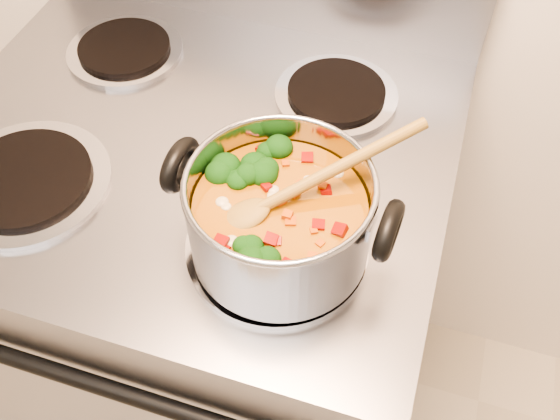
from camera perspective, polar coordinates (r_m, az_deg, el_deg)
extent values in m
cube|color=gray|center=(1.31, -5.89, -7.74)|extent=(0.78, 0.68, 0.92)
cylinder|color=black|center=(0.88, -16.37, -15.10)|extent=(0.66, 0.02, 0.02)
cylinder|color=#A5A5AD|center=(0.94, -22.16, 2.41)|extent=(0.24, 0.24, 0.01)
cylinder|color=black|center=(0.94, -22.31, 2.73)|extent=(0.18, 0.18, 0.01)
cylinder|color=#A5A5AD|center=(0.81, -0.29, -3.40)|extent=(0.24, 0.24, 0.01)
cylinder|color=black|center=(0.80, -0.29, -3.07)|extent=(0.18, 0.18, 0.01)
cylinder|color=#A5A5AD|center=(1.12, -13.99, 13.92)|extent=(0.19, 0.19, 0.01)
cylinder|color=black|center=(1.12, -14.07, 14.24)|extent=(0.15, 0.15, 0.01)
cylinder|color=#A5A5AD|center=(1.01, 5.15, 10.42)|extent=(0.19, 0.19, 0.01)
cylinder|color=black|center=(1.00, 5.18, 10.77)|extent=(0.15, 0.15, 0.01)
cylinder|color=#9899A0|center=(0.74, 0.00, -0.59)|extent=(0.22, 0.22, 0.12)
torus|color=#9899A0|center=(0.70, 0.00, 2.41)|extent=(0.22, 0.22, 0.01)
cylinder|color=#92530D|center=(0.76, 0.00, -1.41)|extent=(0.21, 0.21, 0.08)
torus|color=black|center=(0.75, -9.12, 4.08)|extent=(0.03, 0.08, 0.08)
torus|color=black|center=(0.69, 9.90, -1.85)|extent=(0.03, 0.08, 0.08)
ellipsoid|color=black|center=(0.72, -0.86, 0.32)|extent=(0.04, 0.04, 0.03)
ellipsoid|color=black|center=(0.68, 1.96, -4.13)|extent=(0.04, 0.04, 0.03)
ellipsoid|color=black|center=(0.72, -6.37, 0.05)|extent=(0.04, 0.04, 0.03)
ellipsoid|color=black|center=(0.76, -4.09, 3.64)|extent=(0.04, 0.04, 0.03)
ellipsoid|color=black|center=(0.69, -5.13, -3.66)|extent=(0.04, 0.04, 0.03)
ellipsoid|color=black|center=(0.73, -2.09, 0.84)|extent=(0.04, 0.04, 0.03)
ellipsoid|color=black|center=(0.70, 4.69, -2.31)|extent=(0.04, 0.04, 0.03)
ellipsoid|color=#970505|center=(0.71, 6.16, -1.40)|extent=(0.01, 0.01, 0.01)
ellipsoid|color=#970505|center=(0.78, 1.61, 5.42)|extent=(0.01, 0.01, 0.01)
ellipsoid|color=#970505|center=(0.77, -3.23, 4.93)|extent=(0.01, 0.01, 0.01)
ellipsoid|color=#970505|center=(0.74, -5.65, 1.99)|extent=(0.01, 0.01, 0.01)
ellipsoid|color=#970505|center=(0.70, 1.86, -1.52)|extent=(0.01, 0.01, 0.01)
ellipsoid|color=#970505|center=(0.73, 6.22, 0.56)|extent=(0.01, 0.01, 0.01)
ellipsoid|color=#970505|center=(0.72, 2.10, -0.03)|extent=(0.01, 0.01, 0.01)
ellipsoid|color=#970505|center=(0.73, 5.21, 0.70)|extent=(0.01, 0.01, 0.01)
ellipsoid|color=#970505|center=(0.70, 1.69, -1.85)|extent=(0.01, 0.01, 0.01)
ellipsoid|color=#970505|center=(0.72, 2.03, 0.18)|extent=(0.01, 0.01, 0.01)
ellipsoid|color=#970505|center=(0.68, 2.20, -4.19)|extent=(0.01, 0.01, 0.01)
ellipsoid|color=#970505|center=(0.69, 3.06, -3.66)|extent=(0.01, 0.01, 0.01)
ellipsoid|color=#970505|center=(0.77, -1.08, 4.72)|extent=(0.01, 0.01, 0.01)
ellipsoid|color=#970505|center=(0.72, -3.42, -0.27)|extent=(0.01, 0.01, 0.01)
ellipsoid|color=#A94009|center=(0.72, -0.98, -0.22)|extent=(0.01, 0.01, 0.01)
ellipsoid|color=#A94009|center=(0.73, 2.80, 0.89)|extent=(0.01, 0.01, 0.01)
ellipsoid|color=#A94009|center=(0.68, -0.03, -4.19)|extent=(0.01, 0.01, 0.01)
ellipsoid|color=#A94009|center=(0.71, 3.25, -0.88)|extent=(0.01, 0.01, 0.01)
ellipsoid|color=#A94009|center=(0.77, -2.05, 4.88)|extent=(0.01, 0.01, 0.01)
ellipsoid|color=#A94009|center=(0.75, -4.44, 2.88)|extent=(0.01, 0.01, 0.01)
ellipsoid|color=#A94009|center=(0.71, -4.89, -1.10)|extent=(0.01, 0.01, 0.01)
ellipsoid|color=#A94009|center=(0.76, 1.52, 3.42)|extent=(0.01, 0.01, 0.01)
ellipsoid|color=#A94009|center=(0.75, -3.39, 3.07)|extent=(0.01, 0.01, 0.01)
ellipsoid|color=#A94009|center=(0.76, 3.31, 4.04)|extent=(0.01, 0.01, 0.01)
ellipsoid|color=tan|center=(0.72, -6.95, -0.68)|extent=(0.02, 0.02, 0.01)
ellipsoid|color=tan|center=(0.68, -1.27, -3.75)|extent=(0.02, 0.02, 0.01)
ellipsoid|color=tan|center=(0.70, -1.45, -2.47)|extent=(0.02, 0.02, 0.01)
ellipsoid|color=tan|center=(0.74, -0.07, 1.74)|extent=(0.02, 0.02, 0.01)
ellipsoid|color=tan|center=(0.70, -6.17, -2.35)|extent=(0.02, 0.02, 0.01)
ellipsoid|color=tan|center=(0.74, 4.31, 1.55)|extent=(0.02, 0.02, 0.01)
ellipsoid|color=tan|center=(0.72, -3.29, 0.50)|extent=(0.02, 0.02, 0.01)
ellipsoid|color=olive|center=(0.72, -3.33, -0.60)|extent=(0.08, 0.08, 0.03)
cylinder|color=olive|center=(0.72, 5.04, 3.72)|extent=(0.19, 0.16, 0.08)
ellipsoid|color=black|center=(0.92, -6.04, 5.51)|extent=(0.01, 0.01, 0.01)
ellipsoid|color=black|center=(0.92, -3.02, 5.75)|extent=(0.01, 0.01, 0.01)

